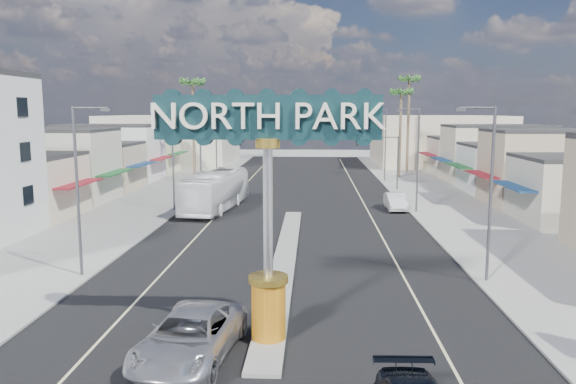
# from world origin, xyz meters

# --- Properties ---
(ground) EXTENTS (160.00, 160.00, 0.00)m
(ground) POSITION_xyz_m (0.00, 30.00, 0.00)
(ground) COLOR gray
(ground) RESTS_ON ground
(road) EXTENTS (20.00, 120.00, 0.01)m
(road) POSITION_xyz_m (0.00, 30.00, 0.01)
(road) COLOR black
(road) RESTS_ON ground
(median_island) EXTENTS (1.30, 30.00, 0.16)m
(median_island) POSITION_xyz_m (0.00, 14.00, 0.08)
(median_island) COLOR gray
(median_island) RESTS_ON ground
(sidewalk_left) EXTENTS (8.00, 120.00, 0.12)m
(sidewalk_left) POSITION_xyz_m (-14.00, 30.00, 0.06)
(sidewalk_left) COLOR gray
(sidewalk_left) RESTS_ON ground
(sidewalk_right) EXTENTS (8.00, 120.00, 0.12)m
(sidewalk_right) POSITION_xyz_m (14.00, 30.00, 0.06)
(sidewalk_right) COLOR gray
(sidewalk_right) RESTS_ON ground
(storefront_row_left) EXTENTS (12.00, 42.00, 6.00)m
(storefront_row_left) POSITION_xyz_m (-24.00, 43.00, 3.00)
(storefront_row_left) COLOR beige
(storefront_row_left) RESTS_ON ground
(storefront_row_right) EXTENTS (12.00, 42.00, 6.00)m
(storefront_row_right) POSITION_xyz_m (24.00, 43.00, 3.00)
(storefront_row_right) COLOR #B7B29E
(storefront_row_right) RESTS_ON ground
(backdrop_far_left) EXTENTS (20.00, 20.00, 8.00)m
(backdrop_far_left) POSITION_xyz_m (-22.00, 75.00, 4.00)
(backdrop_far_left) COLOR #B7B29E
(backdrop_far_left) RESTS_ON ground
(backdrop_far_right) EXTENTS (20.00, 20.00, 8.00)m
(backdrop_far_right) POSITION_xyz_m (22.00, 75.00, 4.00)
(backdrop_far_right) COLOR beige
(backdrop_far_right) RESTS_ON ground
(gateway_sign) EXTENTS (8.20, 1.50, 9.15)m
(gateway_sign) POSITION_xyz_m (0.00, 1.98, 5.93)
(gateway_sign) COLOR #B44E0D
(gateway_sign) RESTS_ON median_island
(traffic_signal_left) EXTENTS (5.09, 0.45, 6.00)m
(traffic_signal_left) POSITION_xyz_m (-9.18, 43.99, 4.27)
(traffic_signal_left) COLOR #47474C
(traffic_signal_left) RESTS_ON ground
(traffic_signal_right) EXTENTS (5.09, 0.45, 6.00)m
(traffic_signal_right) POSITION_xyz_m (9.18, 43.99, 4.27)
(traffic_signal_right) COLOR #47474C
(traffic_signal_right) RESTS_ON ground
(streetlight_l_near) EXTENTS (2.03, 0.22, 9.00)m
(streetlight_l_near) POSITION_xyz_m (-10.43, 10.00, 5.07)
(streetlight_l_near) COLOR #47474C
(streetlight_l_near) RESTS_ON ground
(streetlight_l_mid) EXTENTS (2.03, 0.22, 9.00)m
(streetlight_l_mid) POSITION_xyz_m (-10.43, 30.00, 5.07)
(streetlight_l_mid) COLOR #47474C
(streetlight_l_mid) RESTS_ON ground
(streetlight_l_far) EXTENTS (2.03, 0.22, 9.00)m
(streetlight_l_far) POSITION_xyz_m (-10.43, 52.00, 5.07)
(streetlight_l_far) COLOR #47474C
(streetlight_l_far) RESTS_ON ground
(streetlight_r_near) EXTENTS (2.03, 0.22, 9.00)m
(streetlight_r_near) POSITION_xyz_m (10.43, 10.00, 5.07)
(streetlight_r_near) COLOR #47474C
(streetlight_r_near) RESTS_ON ground
(streetlight_r_mid) EXTENTS (2.03, 0.22, 9.00)m
(streetlight_r_mid) POSITION_xyz_m (10.43, 30.00, 5.07)
(streetlight_r_mid) COLOR #47474C
(streetlight_r_mid) RESTS_ON ground
(streetlight_r_far) EXTENTS (2.03, 0.22, 9.00)m
(streetlight_r_far) POSITION_xyz_m (10.43, 52.00, 5.07)
(streetlight_r_far) COLOR #47474C
(streetlight_r_far) RESTS_ON ground
(palm_left_far) EXTENTS (2.60, 2.60, 13.10)m
(palm_left_far) POSITION_xyz_m (-13.00, 50.00, 11.50)
(palm_left_far) COLOR brown
(palm_left_far) RESTS_ON ground
(palm_right_mid) EXTENTS (2.60, 2.60, 12.10)m
(palm_right_mid) POSITION_xyz_m (13.00, 56.00, 10.60)
(palm_right_mid) COLOR brown
(palm_right_mid) RESTS_ON ground
(palm_right_far) EXTENTS (2.60, 2.60, 14.10)m
(palm_right_far) POSITION_xyz_m (15.00, 62.00, 12.39)
(palm_right_far) COLOR brown
(palm_right_far) RESTS_ON ground
(suv_left) EXTENTS (3.61, 6.52, 1.73)m
(suv_left) POSITION_xyz_m (-2.64, 0.29, 0.86)
(suv_left) COLOR #BBBBC0
(suv_left) RESTS_ON ground
(car_parked_right) EXTENTS (1.67, 4.58, 1.50)m
(car_parked_right) POSITION_xyz_m (9.00, 31.40, 0.75)
(car_parked_right) COLOR silver
(car_parked_right) RESTS_ON ground
(city_bus) EXTENTS (4.41, 12.63, 3.44)m
(city_bus) POSITION_xyz_m (-7.00, 30.76, 1.72)
(city_bus) COLOR white
(city_bus) RESTS_ON ground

